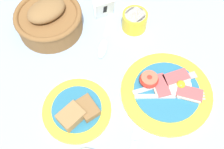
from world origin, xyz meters
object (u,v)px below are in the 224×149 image
sugar_cup (135,20)px  bread_basket (49,19)px  bread_plate (77,110)px  number_card (104,7)px  fork_on_cloth (133,148)px  breakfast_plate (166,90)px  teaspoon_near_cup (104,41)px

sugar_cup → bread_basket: 0.26m
bread_plate → number_card: 0.34m
bread_basket → fork_on_cloth: bread_basket is taller
breakfast_plate → bread_plate: size_ratio=1.37×
sugar_cup → fork_on_cloth: sugar_cup is taller
sugar_cup → number_card: 0.11m
bread_plate → bread_basket: bearing=88.6°
breakfast_plate → number_card: 0.33m
breakfast_plate → sugar_cup: sugar_cup is taller
bread_basket → fork_on_cloth: bearing=-78.1°
bread_plate → bread_basket: bread_basket is taller
number_card → fork_on_cloth: number_card is taller
breakfast_plate → bread_plate: bearing=173.0°
number_card → breakfast_plate: bearing=-79.8°
breakfast_plate → bread_basket: bearing=125.6°
bread_plate → teaspoon_near_cup: size_ratio=1.03×
bread_plate → breakfast_plate: bearing=-7.0°
bread_plate → fork_on_cloth: bread_plate is taller
bread_basket → fork_on_cloth: size_ratio=1.25×
breakfast_plate → number_card: (-0.06, 0.32, 0.03)m
bread_basket → teaspoon_near_cup: (0.14, -0.11, -0.04)m
bread_basket → sugar_cup: bearing=-19.6°
bread_plate → number_card: number_card is taller
sugar_cup → teaspoon_near_cup: (-0.11, -0.02, -0.03)m
sugar_cup → bread_basket: size_ratio=0.38×
bread_plate → number_card: (0.18, 0.29, 0.03)m
number_card → fork_on_cloth: bearing=-101.5°
bread_basket → fork_on_cloth: (0.09, -0.44, -0.04)m
fork_on_cloth → bread_basket: bearing=46.0°
teaspoon_near_cup → breakfast_plate: bearing=55.2°
breakfast_plate → fork_on_cloth: size_ratio=1.53×
bread_basket → teaspoon_near_cup: bearing=-39.2°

